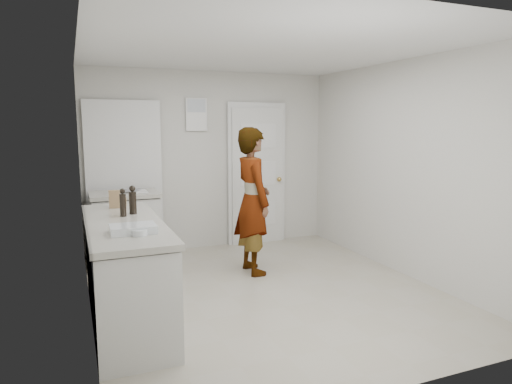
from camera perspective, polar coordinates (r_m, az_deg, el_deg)
name	(u,v)px	position (r m, az deg, el deg)	size (l,w,h in m)	color
ground	(266,292)	(4.97, 1.22, -12.33)	(4.00, 4.00, 0.00)	#ACA591
room_shell	(200,177)	(6.48, -7.04, 1.83)	(4.00, 4.00, 4.00)	beige
main_counter	(126,276)	(4.30, -15.96, -10.01)	(0.64, 1.96, 0.93)	silver
side_counter	(126,231)	(6.00, -15.92, -4.75)	(0.84, 0.61, 0.93)	silver
person	(253,201)	(5.39, -0.41, -1.13)	(0.63, 0.42, 1.73)	silver
cake_mix_box	(115,199)	(4.82, -17.25, -0.86)	(0.11, 0.05, 0.18)	#956F4A
spice_jar	(124,202)	(4.93, -16.18, -1.19)	(0.05, 0.05, 0.08)	tan
oil_cruet_a	(133,201)	(4.45, -15.16, -1.03)	(0.07, 0.07, 0.27)	black
oil_cruet_b	(123,203)	(4.35, -16.31, -1.34)	(0.06, 0.06, 0.26)	black
baking_dish	(133,229)	(3.70, -15.12, -4.50)	(0.35, 0.25, 0.06)	silver
egg_bowl	(139,232)	(3.60, -14.36, -4.91)	(0.12, 0.12, 0.05)	silver
papers	(138,191)	(5.93, -14.59, 0.09)	(0.23, 0.29, 0.01)	white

